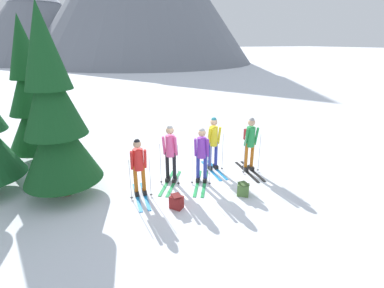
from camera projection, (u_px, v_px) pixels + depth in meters
name	position (u px, v px, depth m)	size (l,w,h in m)	color
ground_plane	(191.00, 179.00, 8.96)	(400.00, 400.00, 0.00)	white
skier_in_red	(139.00, 164.00, 7.74)	(0.61, 1.61, 1.69)	#1E84D1
skier_in_pink	(170.00, 151.00, 8.45)	(1.19, 1.57, 1.83)	green
skier_in_purple	(202.00, 152.00, 8.48)	(1.14, 1.64, 1.75)	green
skier_in_yellow	(213.00, 141.00, 9.32)	(0.61, 1.62, 1.83)	#1E84D1
skier_in_green	(250.00, 141.00, 9.24)	(0.61, 1.67, 1.84)	black
pine_tree_near	(33.00, 99.00, 9.68)	(2.06, 2.06, 4.97)	#51381E
pine_tree_mid	(54.00, 116.00, 7.32)	(2.09, 2.09, 5.05)	#51381E
backpack_on_snow_front	(243.00, 189.00, 7.98)	(0.40, 0.39, 0.38)	#4C7238
backpack_on_snow_beside	(176.00, 202.00, 7.36)	(0.39, 0.40, 0.38)	maroon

